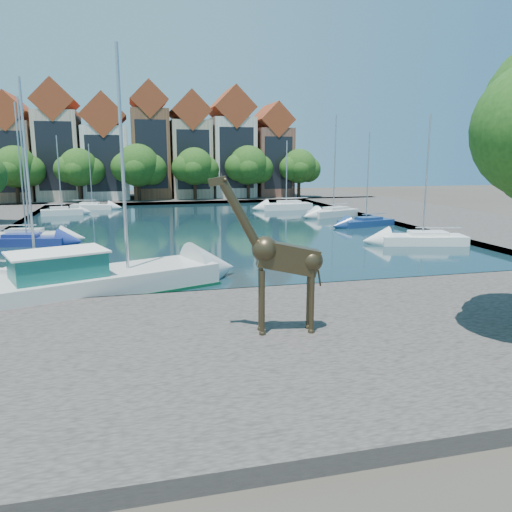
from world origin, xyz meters
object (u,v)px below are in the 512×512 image
at_px(giraffe_statue, 279,257).
at_px(motorsailer, 94,277).
at_px(sailboat_right_a, 423,237).
at_px(sailboat_left_a, 37,277).

distance_m(giraffe_statue, motorsailer, 11.02).
height_order(giraffe_statue, sailboat_right_a, sailboat_right_a).
bearing_deg(sailboat_left_a, motorsailer, -35.61).
distance_m(sailboat_left_a, sailboat_right_a, 27.53).
distance_m(giraffe_statue, sailboat_left_a, 14.60).
bearing_deg(giraffe_statue, sailboat_right_a, 45.93).
bearing_deg(giraffe_statue, motorsailer, 130.13).
relative_size(giraffe_statue, sailboat_right_a, 0.58).
xyz_separation_m(motorsailer, sailboat_left_a, (-2.98, 2.14, -0.33)).
xyz_separation_m(motorsailer, sailboat_right_a, (23.67, 9.03, -0.38)).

